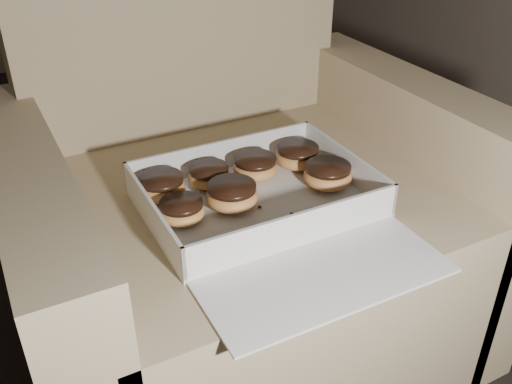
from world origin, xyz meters
name	(u,v)px	position (x,y,z in m)	size (l,w,h in m)	color
armchair	(237,220)	(0.66, 0.14, 0.29)	(0.89, 0.75, 0.93)	#998A61
bakery_box	(269,210)	(0.63, -0.04, 0.43)	(0.39, 0.45, 0.07)	silver
donut_a	(328,175)	(0.77, -0.01, 0.45)	(0.09, 0.09, 0.04)	#E89F51
donut_b	(182,210)	(0.49, 0.01, 0.44)	(0.08, 0.08, 0.04)	#E89F51
donut_c	(232,195)	(0.59, 0.01, 0.45)	(0.09, 0.09, 0.05)	#E89F51
donut_d	(209,175)	(0.58, 0.10, 0.44)	(0.08, 0.08, 0.04)	#E89F51
donut_e	(298,156)	(0.76, 0.08, 0.45)	(0.09, 0.09, 0.04)	#E89F51
donut_f	(161,187)	(0.49, 0.09, 0.45)	(0.09, 0.09, 0.04)	#E89F51
donut_g	(255,167)	(0.67, 0.08, 0.45)	(0.08, 0.08, 0.04)	#E89F51
crumb_a	(292,214)	(0.66, -0.06, 0.43)	(0.01, 0.01, 0.00)	black
crumb_b	(267,232)	(0.60, -0.09, 0.43)	(0.01, 0.01, 0.00)	black
crumb_c	(260,207)	(0.63, -0.02, 0.43)	(0.01, 0.01, 0.00)	black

